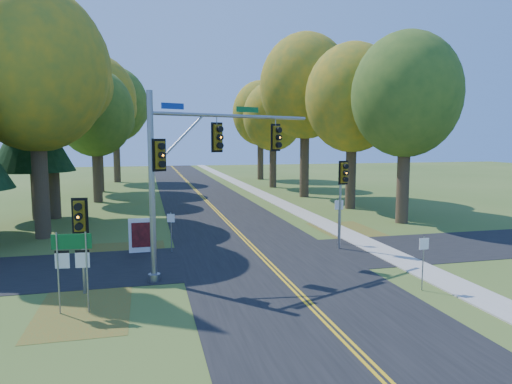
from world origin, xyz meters
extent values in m
plane|color=#3C591F|center=(0.00, 0.00, 0.00)|extent=(160.00, 160.00, 0.00)
cube|color=black|center=(0.00, 0.00, 0.01)|extent=(8.00, 160.00, 0.02)
cube|color=black|center=(0.00, 2.00, 0.01)|extent=(60.00, 6.00, 0.02)
cube|color=gold|center=(-0.10, 0.00, 0.03)|extent=(0.10, 160.00, 0.01)
cube|color=gold|center=(0.10, 0.00, 0.03)|extent=(0.10, 160.00, 0.01)
cube|color=#9E998E|center=(6.20, 0.00, 0.03)|extent=(1.60, 160.00, 0.06)
cube|color=brown|center=(-6.50, 4.00, 0.01)|extent=(4.00, 6.00, 0.00)
cube|color=brown|center=(6.80, 6.00, 0.01)|extent=(3.50, 8.00, 0.00)
cube|color=brown|center=(-7.50, -3.00, 0.01)|extent=(3.00, 5.00, 0.00)
cylinder|color=#38281C|center=(-11.20, 9.30, 3.38)|extent=(0.86, 0.86, 6.75)
ellipsoid|color=#B58618|center=(-11.20, 9.30, 9.55)|extent=(8.00, 8.00, 9.20)
sphere|color=#B58618|center=(-9.60, 10.50, 8.75)|extent=(4.80, 4.80, 4.80)
sphere|color=#B58618|center=(-12.60, 8.50, 10.35)|extent=(4.40, 4.40, 4.40)
cylinder|color=#38281C|center=(11.50, 8.70, 3.04)|extent=(0.83, 0.83, 6.08)
ellipsoid|color=#536C21|center=(11.50, 8.70, 8.60)|extent=(7.20, 7.20, 8.28)
sphere|color=#536C21|center=(12.94, 9.78, 7.88)|extent=(4.32, 4.32, 4.32)
sphere|color=#536C21|center=(10.24, 7.98, 9.32)|extent=(3.96, 3.96, 3.96)
cylinder|color=#38281C|center=(-11.80, 16.20, 3.71)|extent=(0.89, 0.89, 7.42)
ellipsoid|color=#B58618|center=(-11.80, 16.20, 10.43)|extent=(8.60, 8.60, 9.89)
sphere|color=#B58618|center=(-10.08, 17.49, 9.57)|extent=(5.16, 5.16, 5.16)
sphere|color=#B58618|center=(-13.30, 15.34, 11.29)|extent=(4.73, 4.73, 4.73)
cylinder|color=#38281C|center=(10.90, 15.50, 3.15)|extent=(0.84, 0.84, 6.30)
ellipsoid|color=#B58618|center=(10.90, 15.50, 8.96)|extent=(7.60, 7.60, 8.74)
sphere|color=#B58618|center=(12.42, 16.64, 8.20)|extent=(4.56, 4.56, 4.56)
sphere|color=#B58618|center=(9.57, 14.74, 9.72)|extent=(4.18, 4.18, 4.18)
cylinder|color=#38281C|center=(-9.60, 24.40, 2.81)|extent=(0.81, 0.81, 5.62)
ellipsoid|color=#536C21|center=(-9.60, 24.40, 8.00)|extent=(6.80, 6.80, 7.82)
sphere|color=#536C21|center=(-8.24, 25.42, 7.33)|extent=(4.08, 4.08, 4.08)
sphere|color=#536C21|center=(-10.79, 23.72, 8.69)|extent=(3.74, 3.74, 3.74)
cylinder|color=#38281C|center=(9.80, 23.60, 3.83)|extent=(0.90, 0.90, 7.65)
ellipsoid|color=#B58618|center=(9.80, 23.60, 10.73)|extent=(8.80, 8.80, 10.12)
sphere|color=#B58618|center=(11.56, 24.92, 9.85)|extent=(5.28, 5.28, 5.28)
sphere|color=#B58618|center=(8.26, 22.72, 11.61)|extent=(4.84, 4.84, 4.84)
cylinder|color=#38281C|center=(-10.20, 33.10, 3.49)|extent=(0.87, 0.87, 6.98)
ellipsoid|color=#B58618|center=(-10.20, 33.10, 9.85)|extent=(8.20, 8.20, 9.43)
sphere|color=#B58618|center=(-8.56, 34.33, 9.03)|extent=(4.92, 4.92, 4.92)
sphere|color=#B58618|center=(-11.63, 32.28, 10.67)|extent=(4.51, 4.51, 4.51)
cylinder|color=#38281C|center=(9.20, 32.80, 2.93)|extent=(0.82, 0.82, 5.85)
ellipsoid|color=#B58618|center=(9.20, 32.80, 8.30)|extent=(7.00, 7.00, 8.05)
sphere|color=#B58618|center=(10.60, 33.85, 7.60)|extent=(4.20, 4.20, 4.20)
sphere|color=#B58618|center=(7.97, 32.10, 9.00)|extent=(3.85, 3.85, 3.85)
cylinder|color=#38281C|center=(-9.00, 44.00, 3.60)|extent=(0.88, 0.88, 7.20)
ellipsoid|color=#536C21|center=(-9.00, 44.00, 10.14)|extent=(8.40, 8.40, 9.66)
sphere|color=#536C21|center=(-7.32, 45.26, 9.30)|extent=(5.04, 5.04, 5.04)
sphere|color=#536C21|center=(-10.47, 43.16, 10.98)|extent=(4.62, 4.62, 4.62)
cylinder|color=#38281C|center=(10.40, 43.50, 3.26)|extent=(0.85, 0.85, 6.53)
ellipsoid|color=#B58618|center=(10.40, 43.50, 9.26)|extent=(7.80, 7.80, 8.97)
sphere|color=#B58618|center=(11.96, 44.67, 8.47)|extent=(4.68, 4.68, 4.68)
sphere|color=#B58618|center=(9.04, 42.72, 10.04)|extent=(4.29, 4.29, 4.29)
cylinder|color=#38281C|center=(-13.00, 16.00, 1.71)|extent=(0.50, 0.50, 3.42)
cone|color=black|center=(-13.00, 16.00, 6.15)|extent=(5.60, 5.60, 5.45)
cone|color=black|center=(-13.00, 16.00, 10.04)|extent=(4.57, 4.57, 5.45)
cone|color=black|center=(-13.00, 16.00, 13.94)|extent=(3.55, 3.55, 5.45)
cylinder|color=gray|center=(-5.15, -0.54, 3.77)|extent=(0.24, 0.24, 7.53)
cylinder|color=gray|center=(-5.15, -0.54, 0.16)|extent=(0.47, 0.47, 0.32)
cylinder|color=gray|center=(-1.45, 1.06, 6.67)|extent=(7.47, 3.34, 0.15)
cylinder|color=gray|center=(-4.06, -0.07, 5.59)|extent=(2.27, 1.05, 2.22)
cylinder|color=gray|center=(-2.38, 0.65, 6.48)|extent=(0.04, 0.04, 0.39)
cube|color=#72590C|center=(-2.38, 0.65, 5.74)|extent=(0.46, 0.44, 1.08)
cube|color=black|center=(-2.38, 0.65, 5.74)|extent=(0.53, 0.25, 1.27)
sphere|color=orange|center=(-2.29, 0.42, 5.74)|extent=(0.19, 0.19, 0.19)
cylinder|color=black|center=(-2.29, 0.42, 6.09)|extent=(0.31, 0.26, 0.26)
cylinder|color=black|center=(-2.29, 0.42, 5.74)|extent=(0.31, 0.26, 0.26)
cylinder|color=black|center=(-2.29, 0.42, 5.40)|extent=(0.31, 0.26, 0.26)
cylinder|color=gray|center=(0.58, 1.93, 6.48)|extent=(0.04, 0.04, 0.39)
cube|color=#72590C|center=(0.58, 1.93, 5.74)|extent=(0.46, 0.44, 1.08)
cube|color=black|center=(0.58, 1.93, 5.74)|extent=(0.53, 0.25, 1.27)
sphere|color=orange|center=(0.68, 1.71, 5.74)|extent=(0.19, 0.19, 0.19)
cylinder|color=black|center=(0.68, 1.71, 6.09)|extent=(0.31, 0.26, 0.26)
cylinder|color=black|center=(0.68, 1.71, 5.74)|extent=(0.31, 0.26, 0.26)
cylinder|color=black|center=(0.68, 1.71, 5.40)|extent=(0.31, 0.26, 0.26)
cube|color=#72590C|center=(-4.84, -0.59, 5.06)|extent=(0.46, 0.44, 1.08)
cube|color=black|center=(-4.84, -0.59, 5.06)|extent=(0.53, 0.25, 1.27)
sphere|color=orange|center=(-4.74, -0.81, 5.06)|extent=(0.19, 0.19, 0.19)
cylinder|color=black|center=(-4.74, -0.81, 5.40)|extent=(0.31, 0.26, 0.26)
cylinder|color=black|center=(-4.74, -0.81, 5.06)|extent=(0.31, 0.26, 0.26)
cylinder|color=black|center=(-4.74, -0.81, 4.71)|extent=(0.31, 0.26, 0.26)
cube|color=navy|center=(-4.26, -0.16, 6.97)|extent=(0.91, 0.42, 0.24)
cube|color=#0C5926|center=(-0.90, 1.29, 6.97)|extent=(1.10, 0.51, 0.24)
cylinder|color=gray|center=(4.31, 2.82, 2.25)|extent=(0.12, 0.12, 4.50)
cube|color=#72590C|center=(4.34, 2.59, 3.99)|extent=(0.39, 0.35, 1.02)
cube|color=black|center=(4.34, 2.59, 3.99)|extent=(0.53, 0.10, 1.21)
sphere|color=orange|center=(4.37, 2.36, 3.99)|extent=(0.18, 0.18, 0.18)
cylinder|color=black|center=(4.37, 2.36, 4.31)|extent=(0.26, 0.19, 0.25)
cylinder|color=black|center=(4.37, 2.36, 3.99)|extent=(0.26, 0.19, 0.25)
cylinder|color=black|center=(4.37, 2.36, 3.66)|extent=(0.26, 0.19, 0.25)
cylinder|color=gray|center=(-7.67, -1.35, 1.75)|extent=(0.13, 0.13, 3.50)
cube|color=#72590C|center=(-7.69, -1.59, 2.95)|extent=(0.40, 0.36, 1.09)
cube|color=black|center=(-7.69, -1.59, 2.95)|extent=(0.57, 0.08, 1.29)
sphere|color=orange|center=(-7.71, -1.84, 2.95)|extent=(0.20, 0.20, 0.20)
cylinder|color=black|center=(-7.71, -1.84, 3.30)|extent=(0.28, 0.20, 0.26)
cylinder|color=black|center=(-7.71, -1.84, 2.95)|extent=(0.28, 0.20, 0.26)
cylinder|color=black|center=(-7.71, -1.84, 2.60)|extent=(0.28, 0.20, 0.26)
cylinder|color=gray|center=(-8.21, -3.25, 1.35)|extent=(0.05, 0.05, 2.70)
cylinder|color=gray|center=(-7.32, -3.35, 1.35)|extent=(0.05, 0.05, 2.70)
cube|color=#0C5621|center=(-7.76, -3.27, 2.39)|extent=(1.26, 0.18, 0.50)
cube|color=silver|center=(-7.76, -3.27, 2.39)|extent=(1.07, 0.13, 0.07)
cube|color=silver|center=(-8.07, -3.23, 1.76)|extent=(0.45, 0.09, 0.50)
cube|color=black|center=(-8.07, -3.23, 2.05)|extent=(0.45, 0.06, 0.09)
cube|color=silver|center=(-7.45, -3.31, 1.76)|extent=(0.45, 0.09, 0.50)
cube|color=black|center=(-7.45, -3.31, 2.05)|extent=(0.45, 0.06, 0.09)
cube|color=white|center=(-5.65, 4.47, 0.87)|extent=(1.25, 0.18, 1.73)
cube|color=maroon|center=(-5.65, 4.38, 0.91)|extent=(0.96, 0.02, 1.25)
cube|color=white|center=(-6.13, 4.47, 0.14)|extent=(0.08, 0.08, 0.29)
cube|color=white|center=(-5.17, 4.47, 0.14)|extent=(0.08, 0.08, 0.29)
cylinder|color=gray|center=(4.73, 3.91, 1.24)|extent=(0.06, 0.06, 2.48)
cube|color=silver|center=(4.73, 3.89, 2.14)|extent=(0.47, 0.06, 0.51)
cylinder|color=gray|center=(4.64, -4.00, 1.04)|extent=(0.05, 0.05, 2.08)
cube|color=white|center=(4.64, -4.02, 1.80)|extent=(0.40, 0.05, 0.43)
cylinder|color=gray|center=(-4.20, 4.16, 1.01)|extent=(0.05, 0.05, 2.02)
cube|color=white|center=(-4.21, 4.15, 1.74)|extent=(0.37, 0.18, 0.41)
camera|label=1|loc=(-5.38, -18.69, 5.68)|focal=32.00mm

